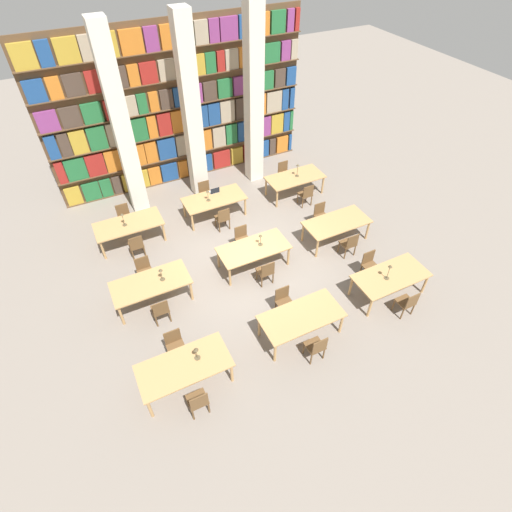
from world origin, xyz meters
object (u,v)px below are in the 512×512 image
(reading_table_0, at_px, (184,367))
(chair_5, at_px, (370,264))
(reading_table_5, at_px, (337,223))
(laptop, at_px, (214,191))
(reading_table_1, at_px, (301,317))
(chair_8, at_px, (266,271))
(chair_15, at_px, (205,193))
(chair_2, at_px, (316,347))
(chair_12, at_px, (136,245))
(reading_table_2, at_px, (391,277))
(chair_4, at_px, (407,302))
(desk_lamp_6, at_px, (298,168))
(desk_lamp_3, at_px, (260,238))
(chair_7, at_px, (145,270))
(chair_17, at_px, (284,173))
(chair_14, at_px, (223,218))
(chair_6, at_px, (161,310))
(desk_lamp_0, at_px, (196,352))
(desk_lamp_4, at_px, (123,217))
(desk_lamp_5, at_px, (208,194))
(chair_1, at_px, (175,345))
(pillar_right, at_px, (254,101))
(reading_table_6, at_px, (129,225))
(chair_3, at_px, (284,301))
(chair_9, at_px, (242,238))
(chair_0, at_px, (198,401))
(chair_11, at_px, (321,215))
(reading_table_8, at_px, (295,178))
(desk_lamp_1, at_px, (389,269))
(pillar_left, at_px, (122,128))
(desk_lamp_2, at_px, (161,272))
(chair_13, at_px, (124,216))
(pillar_center, at_px, (191,113))
(reading_table_7, at_px, (214,200))
(chair_10, at_px, (349,244))
(chair_16, at_px, (306,194))

(reading_table_0, height_order, chair_5, chair_5)
(reading_table_5, relative_size, laptop, 6.45)
(reading_table_1, relative_size, chair_8, 2.37)
(chair_15, bearing_deg, chair_2, 90.54)
(chair_12, bearing_deg, reading_table_2, -38.07)
(chair_4, xyz_separation_m, desk_lamp_6, (0.27, 6.15, 0.59))
(desk_lamp_3, bearing_deg, chair_7, 167.23)
(chair_17, bearing_deg, chair_14, 25.50)
(reading_table_1, distance_m, chair_6, 3.60)
(reading_table_0, height_order, reading_table_1, same)
(chair_2, bearing_deg, chair_17, 66.42)
(desk_lamp_0, height_order, chair_6, desk_lamp_0)
(chair_15, bearing_deg, chair_17, 178.60)
(desk_lamp_4, xyz_separation_m, desk_lamp_5, (2.79, 0.06, -0.04))
(chair_1, relative_size, chair_8, 1.00)
(desk_lamp_4, xyz_separation_m, chair_15, (2.97, 0.88, -0.57))
(pillar_right, distance_m, reading_table_6, 5.93)
(chair_8, bearing_deg, chair_6, -179.75)
(chair_3, height_order, chair_9, same)
(chair_0, bearing_deg, chair_5, 16.08)
(chair_11, bearing_deg, reading_table_1, 50.47)
(chair_8, bearing_deg, reading_table_8, 49.47)
(chair_3, xyz_separation_m, chair_6, (-2.99, 1.16, 0.00))
(chair_5, distance_m, desk_lamp_1, 1.02)
(chair_0, height_order, desk_lamp_4, desk_lamp_4)
(chair_7, height_order, reading_table_8, chair_7)
(desk_lamp_0, relative_size, desk_lamp_1, 0.77)
(pillar_left, xyz_separation_m, chair_17, (5.29, -0.92, -2.53))
(desk_lamp_2, bearing_deg, chair_14, 38.28)
(chair_6, bearing_deg, chair_13, 89.21)
(pillar_center, height_order, chair_11, pillar_center)
(reading_table_0, height_order, reading_table_7, same)
(chair_1, xyz_separation_m, chair_5, (5.85, 0.12, 0.00))
(chair_8, distance_m, laptop, 3.88)
(chair_5, relative_size, chair_13, 1.00)
(chair_8, distance_m, desk_lamp_6, 4.69)
(chair_8, distance_m, chair_10, 2.81)
(desk_lamp_2, bearing_deg, desk_lamp_3, 1.48)
(pillar_right, xyz_separation_m, desk_lamp_1, (0.48, -7.08, -1.92))
(reading_table_8, height_order, chair_16, chair_16)
(chair_2, relative_size, chair_11, 1.00)
(chair_7, height_order, desk_lamp_2, desk_lamp_2)
(chair_9, height_order, chair_16, same)
(chair_4, xyz_separation_m, chair_6, (-5.86, 2.64, 0.00))
(pillar_right, bearing_deg, chair_15, -160.07)
(chair_2, bearing_deg, chair_5, 30.01)
(chair_12, bearing_deg, desk_lamp_3, -30.50)
(reading_table_2, xyz_separation_m, chair_12, (-5.85, 4.58, -0.19))
(desk_lamp_2, bearing_deg, desk_lamp_0, -90.02)
(chair_1, distance_m, chair_15, 6.27)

